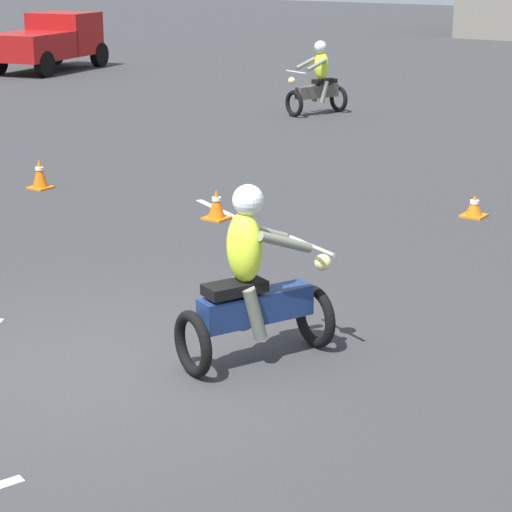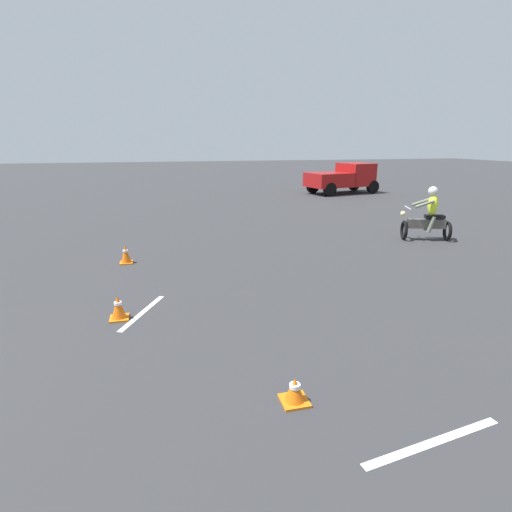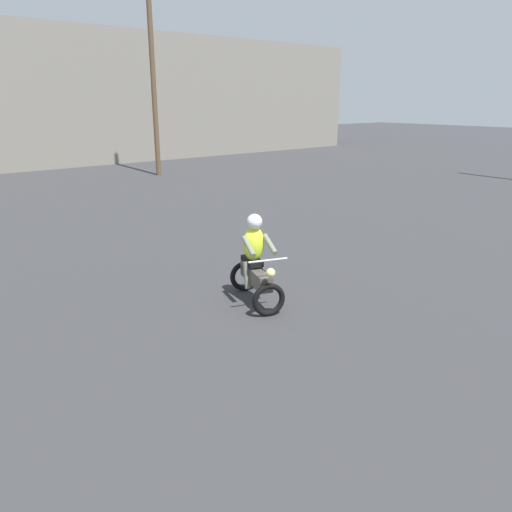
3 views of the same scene
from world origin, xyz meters
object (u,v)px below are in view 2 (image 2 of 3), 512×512
Objects in this scene: traffic_cone_mid_center at (295,391)px; traffic_cone_far_right at (118,308)px; traffic_cone_mid_left at (126,254)px; pickup_truck at (343,177)px; motorcycle_rider_background at (428,217)px.

traffic_cone_far_right is (-2.92, -2.16, 0.06)m from traffic_cone_mid_center.
traffic_cone_mid_left is at bearing -160.68° from traffic_cone_mid_center.
traffic_cone_mid_left reaches higher than traffic_cone_far_right.
traffic_cone_mid_center is 6.71m from traffic_cone_mid_left.
pickup_truck is 9.28× the size of traffic_cone_mid_left.
traffic_cone_mid_left is at bearing -56.76° from pickup_truck.
pickup_truck is (-11.46, 2.80, 0.20)m from motorcycle_rider_background.
traffic_cone_far_right is at bearing 132.63° from motorcycle_rider_background.
traffic_cone_mid_center is 0.67× the size of traffic_cone_mid_left.
traffic_cone_far_right is (3.68, -8.85, -0.52)m from motorcycle_rider_background.
motorcycle_rider_background is 8.93m from traffic_cone_mid_left.
traffic_cone_mid_left is at bearing 111.73° from motorcycle_rider_background.
traffic_cone_mid_center is 3.63m from traffic_cone_far_right.
traffic_cone_far_right is at bearing -143.48° from traffic_cone_mid_center.
motorcycle_rider_background is at bearing 134.59° from traffic_cone_mid_center.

